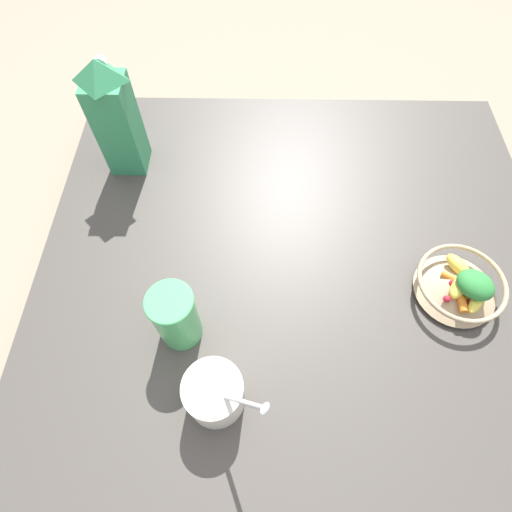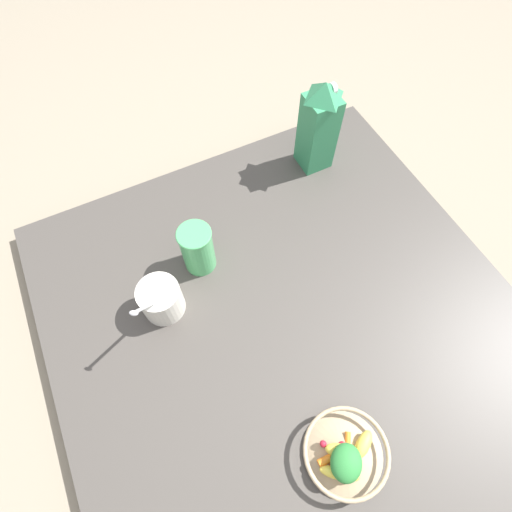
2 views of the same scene
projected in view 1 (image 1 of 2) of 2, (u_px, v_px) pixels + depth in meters
The scene contains 6 objects.
ground_plane at pixel (295, 283), 0.93m from camera, with size 6.00×6.00×0.00m, color gray.
countertop at pixel (296, 278), 0.91m from camera, with size 1.17×1.17×0.05m.
fruit_bowl at pixel (461, 285), 0.83m from camera, with size 0.18×0.18×0.09m.
milk_carton at pixel (115, 118), 0.93m from camera, with size 0.09×0.09×0.30m.
yogurt_tub at pixel (214, 393), 0.71m from camera, with size 0.15×0.12×0.23m.
drinking_cup at pixel (176, 316), 0.75m from camera, with size 0.09×0.09×0.15m.
Camera 1 is at (0.09, 0.42, 0.84)m, focal length 28.00 mm.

